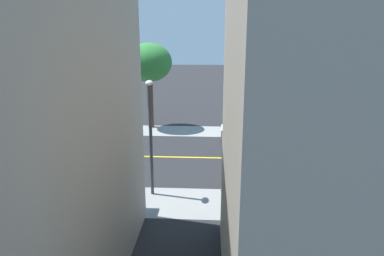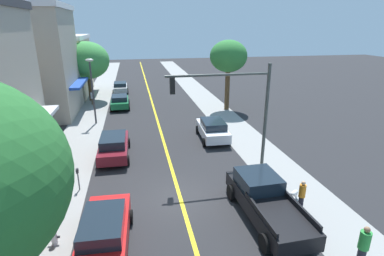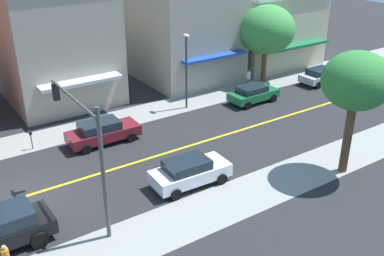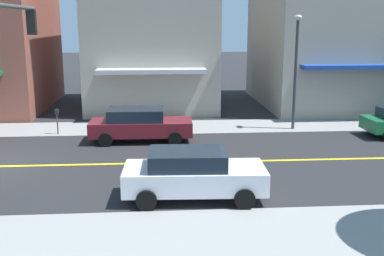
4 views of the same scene
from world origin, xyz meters
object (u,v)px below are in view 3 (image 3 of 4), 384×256
white_sedan_right_curb (190,171)px  silver_sedan_left_curb (321,75)px  street_lamp (186,63)px  pedestrian_white_shirt (248,77)px  street_tree_left_far (266,30)px  street_tree_right_corner (357,82)px  green_sedan_left_curb (253,93)px  traffic_light_mast (85,137)px  parking_meter (31,137)px  maroon_sedan_left_curb (102,131)px

white_sedan_right_curb → silver_sedan_left_curb: bearing=23.9°
street_lamp → pedestrian_white_shirt: street_lamp is taller
street_tree_left_far → white_sedan_right_curb: 19.39m
silver_sedan_left_curb → white_sedan_right_curb: white_sedan_right_curb is taller
street_tree_right_corner → green_sedan_left_curb: size_ratio=1.73×
silver_sedan_left_curb → pedestrian_white_shirt: bearing=152.4°
traffic_light_mast → street_tree_right_corner: bearing=-105.9°
green_sedan_left_curb → white_sedan_right_curb: (7.52, -11.15, 0.07)m
parking_meter → silver_sedan_left_curb: (1.55, 25.51, -0.11)m
white_sedan_right_curb → green_sedan_left_curb: bearing=36.2°
street_tree_left_far → green_sedan_left_curb: bearing=-50.6°
street_tree_left_far → street_lamp: (1.48, -9.41, -1.07)m
parking_meter → pedestrian_white_shirt: bearing=94.1°
street_tree_left_far → silver_sedan_left_curb: 6.54m
street_tree_right_corner → white_sedan_right_curb: 10.35m
traffic_light_mast → green_sedan_left_curb: (-7.33, 16.82, -3.66)m
street_tree_right_corner → street_tree_left_far: size_ratio=1.05×
green_sedan_left_curb → parking_meter: bearing=173.3°
street_tree_right_corner → pedestrian_white_shirt: (-14.46, 4.94, -4.72)m
street_lamp → green_sedan_left_curb: bearing=68.1°
parking_meter → green_sedan_left_curb: green_sedan_left_curb is taller
street_lamp → white_sedan_right_curb: 11.67m
street_tree_right_corner → traffic_light_mast: (-4.00, -14.05, -1.14)m
parking_meter → traffic_light_mast: 9.74m
street_tree_left_far → green_sedan_left_curb: 6.85m
street_tree_right_corner → maroon_sedan_left_curb: (-11.34, -10.33, -4.74)m
street_tree_right_corner → maroon_sedan_left_curb: street_tree_right_corner is taller
silver_sedan_left_curb → parking_meter: bearing=175.0°
green_sedan_left_curb → pedestrian_white_shirt: pedestrian_white_shirt is taller
maroon_sedan_left_curb → white_sedan_right_curb: bearing=-74.7°
parking_meter → street_tree_right_corner: bearing=48.0°
traffic_light_mast → silver_sedan_left_curb: traffic_light_mast is taller
street_tree_right_corner → traffic_light_mast: bearing=-105.9°
street_tree_left_far → green_sedan_left_curb: (3.53, -4.30, -4.00)m
green_sedan_left_curb → pedestrian_white_shirt: bearing=54.2°
street_lamp → pedestrian_white_shirt: 7.89m
street_lamp → parking_meter: bearing=-88.4°
green_sedan_left_curb → street_tree_right_corner: bearing=-104.7°
parking_meter → traffic_light_mast: (9.05, 0.47, 3.57)m
street_lamp → silver_sedan_left_curb: street_lamp is taller
street_tree_left_far → silver_sedan_left_curb: (3.36, 3.92, -4.01)m
parking_meter → silver_sedan_left_curb: 25.56m
street_lamp → white_sedan_right_curb: size_ratio=1.29×
green_sedan_left_curb → white_sedan_right_curb: bearing=-147.0°
street_tree_left_far → traffic_light_mast: size_ratio=1.05×
white_sedan_right_curb → pedestrian_white_shirt: size_ratio=2.84×
parking_meter → pedestrian_white_shirt: 19.50m
street_lamp → white_sedan_right_curb: bearing=-32.3°
street_tree_right_corner → green_sedan_left_curb: bearing=166.3°
street_lamp → pedestrian_white_shirt: (-1.08, 7.28, -2.84)m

